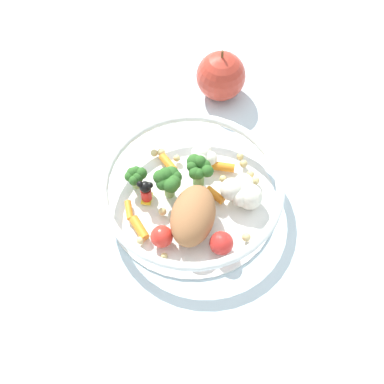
# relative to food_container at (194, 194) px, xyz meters

# --- Properties ---
(ground_plane) EXTENTS (2.40, 2.40, 0.00)m
(ground_plane) POSITION_rel_food_container_xyz_m (0.02, -0.01, -0.03)
(ground_plane) COLOR silver
(food_container) EXTENTS (0.25, 0.25, 0.06)m
(food_container) POSITION_rel_food_container_xyz_m (0.00, 0.00, 0.00)
(food_container) COLOR white
(food_container) RESTS_ON ground_plane
(loose_apple) EXTENTS (0.08, 0.08, 0.09)m
(loose_apple) POSITION_rel_food_container_xyz_m (0.21, 0.02, 0.01)
(loose_apple) COLOR #BC3828
(loose_apple) RESTS_ON ground_plane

